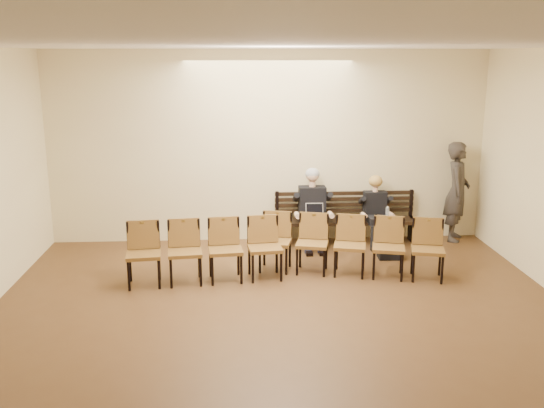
{
  "coord_description": "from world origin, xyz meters",
  "views": [
    {
      "loc": [
        -0.58,
        -5.99,
        3.4
      ],
      "look_at": [
        0.01,
        4.05,
        0.91
      ],
      "focal_mm": 40.0,
      "sensor_mm": 36.0,
      "label": 1
    }
  ],
  "objects": [
    {
      "name": "seated_woman",
      "position": [
        1.94,
        4.53,
        0.58
      ],
      "size": [
        0.5,
        0.69,
        1.16
      ],
      "primitive_type": null,
      "color": "black",
      "rests_on": "ground"
    },
    {
      "name": "chair_row_back",
      "position": [
        1.18,
        3.02,
        0.47
      ],
      "size": [
        2.92,
        1.16,
        0.94
      ],
      "primitive_type": "cube",
      "rotation": [
        0.0,
        0.0,
        -0.23
      ],
      "color": "brown",
      "rests_on": "ground"
    },
    {
      "name": "bench",
      "position": [
        1.42,
        4.65,
        0.23
      ],
      "size": [
        2.6,
        0.9,
        0.45
      ],
      "primitive_type": "cube",
      "color": "black",
      "rests_on": "ground"
    },
    {
      "name": "chair_row_front",
      "position": [
        -1.08,
        2.83,
        0.48
      ],
      "size": [
        2.4,
        0.78,
        0.97
      ],
      "primitive_type": "cube",
      "rotation": [
        0.0,
        0.0,
        0.11
      ],
      "color": "brown",
      "rests_on": "ground"
    },
    {
      "name": "ground",
      "position": [
        0.0,
        0.0,
        0.0
      ],
      "size": [
        10.0,
        10.0,
        0.0
      ],
      "primitive_type": "plane",
      "color": "#52361C",
      "rests_on": "ground"
    },
    {
      "name": "laptop",
      "position": [
        0.8,
        4.31,
        0.57
      ],
      "size": [
        0.35,
        0.29,
        0.23
      ],
      "primitive_type": "cube",
      "rotation": [
        0.0,
        0.0,
        0.14
      ],
      "color": "silver",
      "rests_on": "bench"
    },
    {
      "name": "bag",
      "position": [
        2.02,
        3.74,
        0.15
      ],
      "size": [
        0.4,
        0.28,
        0.29
      ],
      "primitive_type": "cube",
      "rotation": [
        0.0,
        0.0,
        -0.03
      ],
      "color": "black",
      "rests_on": "ground"
    },
    {
      "name": "water_bottle",
      "position": [
        2.08,
        4.27,
        0.56
      ],
      "size": [
        0.07,
        0.07,
        0.21
      ],
      "primitive_type": "cylinder",
      "rotation": [
        0.0,
        0.0,
        -0.1
      ],
      "color": "silver",
      "rests_on": "bench"
    },
    {
      "name": "room_walls",
      "position": [
        0.0,
        0.79,
        2.54
      ],
      "size": [
        8.02,
        10.01,
        3.51
      ],
      "color": "beige",
      "rests_on": "ground"
    },
    {
      "name": "seated_man",
      "position": [
        0.78,
        4.53,
        0.72
      ],
      "size": [
        0.6,
        0.83,
        1.44
      ],
      "primitive_type": null,
      "color": "black",
      "rests_on": "ground"
    },
    {
      "name": "passerby",
      "position": [
        3.5,
        4.75,
        1.07
      ],
      "size": [
        0.77,
        0.92,
        2.14
      ],
      "primitive_type": "imported",
      "rotation": [
        0.0,
        0.0,
        1.18
      ],
      "color": "#342F2A",
      "rests_on": "ground"
    }
  ]
}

